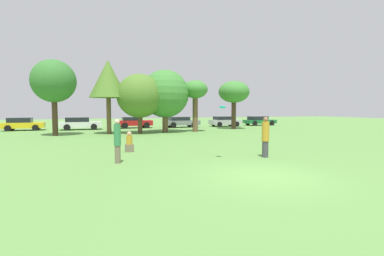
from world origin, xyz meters
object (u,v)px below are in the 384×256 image
(person_catcher, at_px, (265,137))
(tree_2, at_px, (140,96))
(bystander_sitting, at_px, (129,143))
(tree_0, at_px, (54,82))
(tree_5, at_px, (234,93))
(tree_3, at_px, (165,94))
(parked_car_red, at_px, (134,122))
(parked_car_grey, at_px, (181,122))
(tree_4, at_px, (195,91))
(person_thrower, at_px, (117,141))
(frisbee, at_px, (222,107))
(parked_car_silver, at_px, (225,121))
(parked_car_white, at_px, (80,123))
(parked_car_green, at_px, (259,121))
(parked_car_yellow, at_px, (23,124))
(tree_1, at_px, (108,79))

(person_catcher, xyz_separation_m, tree_2, (-3.54, 14.72, 2.47))
(bystander_sitting, bearing_deg, tree_0, 113.54)
(tree_5, bearing_deg, tree_3, -167.83)
(tree_3, bearing_deg, parked_car_red, 105.98)
(parked_car_grey, bearing_deg, tree_4, -96.62)
(person_thrower, bearing_deg, tree_2, 84.24)
(frisbee, height_order, tree_0, tree_0)
(parked_car_silver, bearing_deg, tree_2, -151.49)
(tree_4, height_order, parked_car_white, tree_4)
(frisbee, bearing_deg, bystander_sitting, 134.67)
(tree_0, bearing_deg, tree_3, 2.46)
(person_catcher, xyz_separation_m, parked_car_green, (13.90, 22.19, -0.30))
(tree_2, bearing_deg, parked_car_yellow, 145.43)
(person_catcher, height_order, parked_car_grey, person_catcher)
(bystander_sitting, xyz_separation_m, parked_car_red, (2.71, 18.61, 0.25))
(tree_2, height_order, parked_car_green, tree_2)
(parked_car_silver, relative_size, parked_car_green, 0.90)
(parked_car_red, distance_m, parked_car_silver, 11.47)
(bystander_sitting, height_order, parked_car_silver, parked_car_silver)
(frisbee, distance_m, tree_1, 15.89)
(person_catcher, height_order, tree_1, tree_1)
(tree_1, height_order, parked_car_red, tree_1)
(bystander_sitting, distance_m, tree_5, 18.97)
(parked_car_yellow, bearing_deg, person_catcher, -58.33)
(person_catcher, distance_m, tree_2, 15.34)
(bystander_sitting, xyz_separation_m, tree_0, (-4.82, 11.07, 4.08))
(parked_car_green, bearing_deg, person_catcher, -123.56)
(person_catcher, bearing_deg, tree_3, -79.39)
(frisbee, bearing_deg, parked_car_silver, 63.92)
(parked_car_silver, bearing_deg, person_thrower, -127.23)
(person_thrower, xyz_separation_m, parked_car_silver, (14.98, 20.82, -0.27))
(tree_4, distance_m, parked_car_green, 14.45)
(parked_car_red, bearing_deg, person_thrower, -100.80)
(parked_car_red, bearing_deg, parked_car_silver, -5.36)
(person_catcher, relative_size, tree_2, 0.35)
(person_thrower, distance_m, parked_car_silver, 25.65)
(tree_1, relative_size, tree_5, 1.24)
(tree_1, relative_size, tree_3, 1.11)
(person_catcher, distance_m, parked_car_white, 23.36)
(parked_car_grey, bearing_deg, parked_car_white, 178.99)
(tree_3, bearing_deg, tree_1, -179.95)
(person_thrower, height_order, parked_car_red, person_thrower)
(person_thrower, bearing_deg, parked_car_white, 103.22)
(person_thrower, bearing_deg, parked_car_yellow, 117.01)
(tree_4, relative_size, parked_car_grey, 1.17)
(tree_1, relative_size, parked_car_white, 1.53)
(person_thrower, distance_m, tree_5, 21.61)
(bystander_sitting, bearing_deg, parked_car_red, 81.71)
(bystander_sitting, height_order, tree_5, tree_5)
(frisbee, bearing_deg, tree_2, 95.35)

